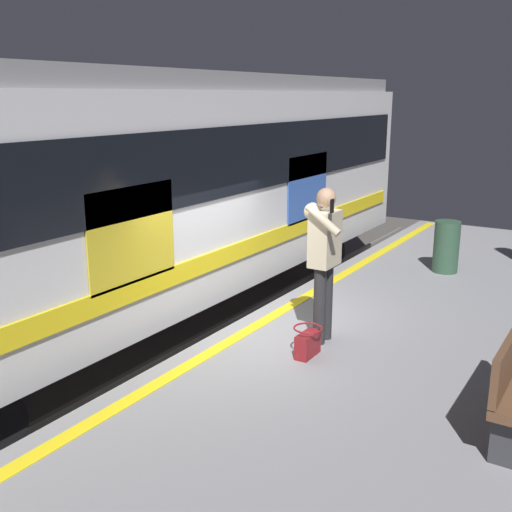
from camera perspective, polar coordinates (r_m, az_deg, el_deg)
ground_plane at (r=8.11m, az=-1.91°, el=-11.92°), size 23.74×23.74×0.00m
platform at (r=6.97m, az=16.33°, el=-13.29°), size 15.14×5.12×0.87m
safety_line at (r=7.60m, az=-0.08°, el=-6.58°), size 14.83×0.16×0.01m
track_rail_near at (r=8.73m, az=-8.54°, el=-9.46°), size 19.68×0.08×0.16m
track_rail_far at (r=9.67m, az=-15.09°, el=-7.37°), size 19.68×0.08×0.16m
train_carriage at (r=9.09m, az=-9.43°, el=6.93°), size 11.65×2.93×3.78m
passenger at (r=6.90m, az=6.36°, el=0.35°), size 0.57×0.55×1.79m
handbag at (r=6.76m, az=4.84°, el=-8.05°), size 0.36×0.32×0.34m
trash_bin at (r=10.26m, az=17.33°, el=0.84°), size 0.40×0.40×0.83m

